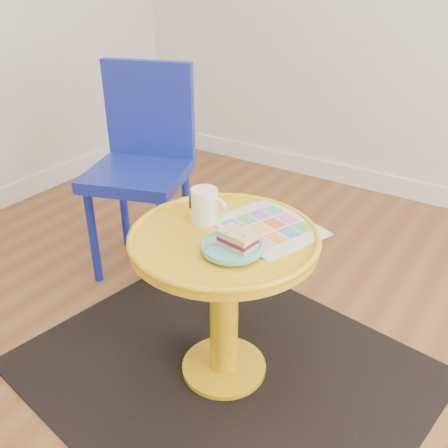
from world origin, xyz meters
The scene contains 10 objects.
floor centered at (0.00, 0.00, 0.00)m, with size 4.00×4.00×0.00m, color brown.
room_walls centered at (-0.99, 0.99, 0.06)m, with size 4.00×4.00×4.00m.
rug centered at (-0.20, 0.19, 0.00)m, with size 1.30×1.10×0.01m, color black.
side_table centered at (-0.20, 0.19, 0.40)m, with size 0.58×0.58×0.55m.
chair centered at (-0.91, 0.62, 0.52)m, with size 0.52×0.52×0.91m.
newspaper centered at (-0.11, 0.31, 0.56)m, with size 0.31×0.26×0.01m, color silver.
mug centered at (-0.30, 0.24, 0.61)m, with size 0.12×0.08×0.11m.
plate centered at (-0.13, 0.13, 0.57)m, with size 0.18×0.18×0.02m.
cake_slice centered at (-0.11, 0.13, 0.60)m, with size 0.11×0.08×0.04m.
fork centered at (-0.17, 0.13, 0.58)m, with size 0.04×0.14×0.00m.
Camera 1 is at (0.53, -0.90, 1.31)m, focal length 40.00 mm.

